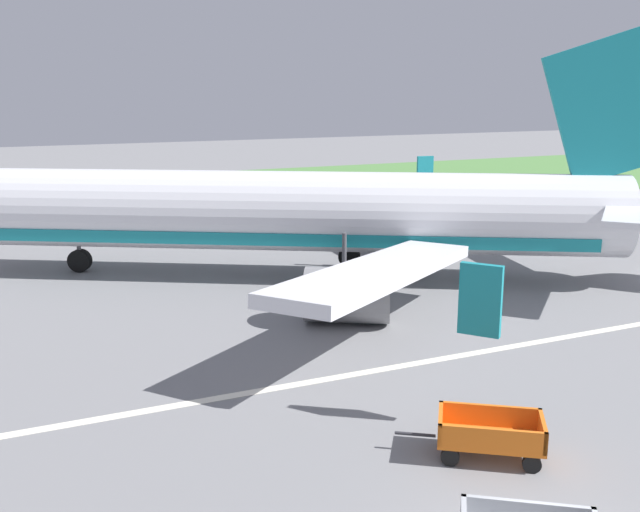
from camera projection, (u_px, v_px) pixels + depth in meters
name	position (u px, v px, depth m)	size (l,w,h in m)	color
grass_strip	(113.00, 197.00, 59.32)	(220.00, 28.00, 0.06)	#518442
apron_stripe	(323.00, 380.00, 22.32)	(120.00, 0.36, 0.01)	silver
airplane	(316.00, 213.00, 33.69)	(34.43, 28.61, 11.34)	silver
baggage_cart_third_in_row	(490.00, 434.00, 17.53)	(3.35, 2.61, 1.07)	orange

